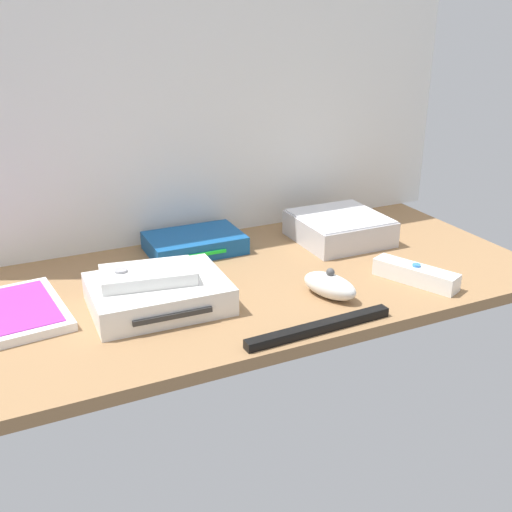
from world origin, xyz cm
name	(u,v)px	position (x,y,z in cm)	size (l,w,h in cm)	color
ground_plane	(256,282)	(0.00, 0.00, -1.00)	(100.00, 48.00, 2.00)	#936D47
back_wall	(200,75)	(0.00, 24.60, 32.00)	(110.00, 1.20, 64.00)	white
game_console	(158,294)	(-18.72, -3.63, 2.20)	(21.58, 17.10, 4.40)	white
mini_computer	(339,228)	(23.01, 9.38, 2.64)	(17.14, 17.14, 5.30)	silver
game_case	(16,312)	(-39.53, 2.58, 0.76)	(15.34, 20.21, 1.56)	white
network_router	(195,243)	(-5.43, 16.17, 1.70)	(18.13, 12.54, 3.40)	#145193
remote_wand	(415,274)	(23.74, -13.72, 1.51)	(9.29, 14.99, 3.40)	white
remote_nunchuk	(330,286)	(7.44, -12.27, 2.04)	(7.75, 10.92, 5.10)	white
remote_classic_pad	(147,275)	(-20.07, -2.83, 5.41)	(15.51, 10.23, 2.40)	white
sensor_bar	(319,328)	(-0.12, -21.58, 0.70)	(24.00, 1.80, 1.40)	black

